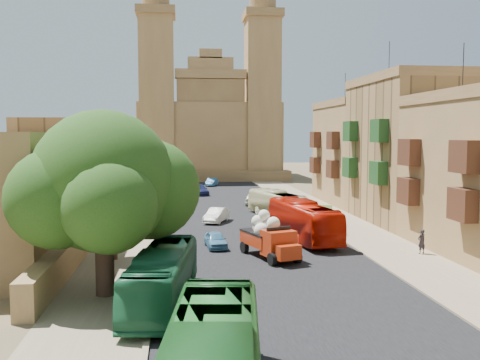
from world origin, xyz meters
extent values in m
plane|color=brown|center=(0.00, 0.00, 0.00)|extent=(260.00, 260.00, 0.00)
cube|color=black|center=(0.00, 30.00, 0.01)|extent=(14.00, 140.00, 0.01)
cube|color=#7F6D53|center=(9.50, 30.00, 0.01)|extent=(5.00, 140.00, 0.01)
cube|color=#7F6D53|center=(-9.50, 30.00, 0.01)|extent=(5.00, 140.00, 0.01)
cube|color=#7F6D53|center=(7.00, 30.00, 0.06)|extent=(0.25, 140.00, 0.12)
cube|color=#7F6D53|center=(-7.00, 30.00, 0.06)|extent=(0.25, 140.00, 0.12)
cylinder|color=black|center=(15.00, 13.80, 13.10)|extent=(0.06, 0.06, 3.60)
cube|color=#462517|center=(11.55, 7.08, 3.99)|extent=(0.90, 2.20, 2.00)
cube|color=#462517|center=(11.55, 14.92, 3.99)|extent=(0.90, 2.20, 2.00)
cube|color=#462517|center=(11.55, 7.08, 6.93)|extent=(0.90, 2.20, 2.00)
cube|color=#462517|center=(11.55, 14.92, 6.93)|extent=(0.90, 2.20, 2.00)
cube|color=olive|center=(16.00, 25.00, 6.50)|extent=(8.00, 14.00, 13.00)
cube|color=brown|center=(16.00, 25.00, 13.40)|extent=(8.20, 14.00, 0.80)
cylinder|color=black|center=(15.00, 27.80, 15.60)|extent=(0.06, 0.06, 3.60)
cube|color=#1C461D|center=(11.55, 21.08, 4.94)|extent=(0.90, 2.20, 2.00)
cube|color=#1C461D|center=(11.55, 28.92, 4.94)|extent=(0.90, 2.20, 2.00)
cube|color=#1C461D|center=(11.55, 21.08, 8.58)|extent=(0.90, 2.20, 2.00)
cube|color=#1C461D|center=(11.55, 28.92, 8.58)|extent=(0.90, 2.20, 2.00)
cube|color=olive|center=(16.00, 39.00, 5.75)|extent=(8.00, 14.00, 11.50)
cube|color=brown|center=(16.00, 39.00, 11.90)|extent=(8.20, 14.00, 0.80)
cylinder|color=black|center=(15.00, 41.80, 14.10)|extent=(0.06, 0.06, 3.60)
cube|color=#462517|center=(11.55, 35.08, 4.37)|extent=(0.90, 2.20, 2.00)
cube|color=#462517|center=(11.55, 42.92, 4.37)|extent=(0.90, 2.20, 2.00)
cube|color=#462517|center=(11.55, 35.08, 7.59)|extent=(0.90, 2.20, 2.00)
cube|color=#462517|center=(11.55, 42.92, 7.59)|extent=(0.90, 2.20, 2.00)
cube|color=olive|center=(-12.50, 20.00, 0.90)|extent=(1.00, 40.00, 1.80)
cube|color=brown|center=(-18.00, 18.00, 4.20)|extent=(10.00, 28.00, 8.40)
cube|color=olive|center=(-18.00, 44.00, 5.00)|extent=(10.00, 22.00, 10.00)
cube|color=olive|center=(0.00, 81.00, 7.00)|extent=(26.00, 20.00, 14.00)
cube|color=brown|center=(0.00, 70.50, 0.90)|extent=(28.00, 4.00, 1.80)
cube|color=brown|center=(0.00, 72.20, 10.00)|extent=(12.00, 2.00, 16.00)
cube|color=olive|center=(0.00, 72.20, 18.90)|extent=(12.60, 2.40, 1.60)
cube|color=olive|center=(0.00, 72.20, 20.60)|extent=(8.00, 2.00, 2.40)
cube|color=olive|center=(0.00, 72.20, 22.40)|extent=(4.00, 2.00, 1.60)
cube|color=olive|center=(-9.50, 73.50, 14.50)|extent=(6.00, 6.00, 29.00)
cube|color=brown|center=(-9.50, 73.50, 29.60)|extent=(6.80, 6.80, 1.40)
cylinder|color=brown|center=(-9.50, 73.50, 31.20)|extent=(4.80, 4.80, 1.80)
cube|color=olive|center=(9.50, 73.50, 14.50)|extent=(6.00, 6.00, 29.00)
cube|color=brown|center=(9.50, 73.50, 29.60)|extent=(6.80, 6.80, 1.40)
cylinder|color=brown|center=(9.50, 73.50, 31.20)|extent=(4.80, 4.80, 1.80)
cylinder|color=#37241B|center=(-9.50, 4.00, 1.81)|extent=(0.95, 0.95, 3.63)
sphere|color=#18360E|center=(-9.50, 4.00, 5.92)|extent=(7.25, 7.25, 7.25)
sphere|color=#18360E|center=(-7.21, 5.14, 5.34)|extent=(5.34, 5.34, 5.34)
sphere|color=#18360E|center=(-11.60, 3.14, 5.15)|extent=(4.96, 4.96, 4.96)
sphere|color=#18360E|center=(-8.93, 1.71, 4.96)|extent=(4.58, 4.58, 4.58)
sphere|color=#18360E|center=(-10.55, 6.10, 6.68)|extent=(4.20, 4.20, 4.20)
cylinder|color=#37241B|center=(-10.00, 12.00, 1.24)|extent=(0.44, 0.44, 2.47)
sphere|color=#18360E|center=(-10.00, 12.00, 3.73)|extent=(3.60, 3.60, 3.60)
cylinder|color=#37241B|center=(-10.00, 24.00, 1.23)|extent=(0.44, 0.44, 2.45)
sphere|color=#18360E|center=(-10.00, 24.00, 3.70)|extent=(3.57, 3.57, 3.57)
cylinder|color=#37241B|center=(-10.00, 36.00, 1.16)|extent=(0.44, 0.44, 2.33)
sphere|color=#18360E|center=(-10.00, 36.00, 3.51)|extent=(3.39, 3.39, 3.39)
cylinder|color=#37241B|center=(-10.00, 48.00, 1.04)|extent=(0.44, 0.44, 2.08)
sphere|color=#18360E|center=(-10.00, 48.00, 3.14)|extent=(3.03, 3.03, 3.03)
cube|color=#A6280C|center=(0.04, 12.14, 1.15)|extent=(2.97, 3.77, 0.82)
cube|color=black|center=(0.04, 12.14, 1.60)|extent=(3.03, 3.83, 0.11)
cube|color=#A6280C|center=(0.72, 10.15, 1.24)|extent=(2.32, 2.09, 1.65)
cube|color=#A6280C|center=(1.07, 9.11, 0.87)|extent=(1.83, 1.54, 0.92)
cube|color=black|center=(0.72, 10.15, 1.88)|extent=(1.68, 0.65, 0.82)
cylinder|color=black|center=(0.11, 9.07, 0.41)|extent=(0.57, 0.88, 0.82)
cylinder|color=black|center=(1.85, 9.66, 0.41)|extent=(0.57, 0.88, 0.82)
cylinder|color=black|center=(-1.18, 12.89, 0.41)|extent=(0.57, 0.88, 0.82)
cylinder|color=black|center=(0.55, 13.48, 0.41)|extent=(0.57, 0.88, 0.82)
sphere|color=beige|center=(-0.22, 11.47, 1.83)|extent=(1.01, 1.01, 1.01)
sphere|color=beige|center=(0.56, 12.03, 1.83)|extent=(1.01, 1.01, 1.01)
sphere|color=beige|center=(-0.14, 12.66, 1.83)|extent=(1.01, 1.01, 1.01)
sphere|color=beige|center=(-0.34, 12.11, 2.34)|extent=(0.92, 0.92, 0.92)
sphere|color=beige|center=(0.61, 11.47, 2.29)|extent=(0.92, 0.92, 0.92)
sphere|color=beige|center=(0.07, 12.06, 2.75)|extent=(0.82, 0.82, 0.82)
cube|color=#39521E|center=(6.50, 21.39, 0.93)|extent=(3.24, 4.89, 1.86)
cylinder|color=black|center=(5.18, 20.16, 0.37)|extent=(0.51, 0.80, 0.74)
cylinder|color=black|center=(6.86, 19.62, 0.37)|extent=(0.51, 0.80, 0.74)
cylinder|color=black|center=(6.14, 23.15, 0.37)|extent=(0.51, 0.80, 0.74)
cylinder|color=black|center=(7.82, 22.61, 0.37)|extent=(0.51, 0.80, 0.74)
imported|color=#165430|center=(-6.50, 2.01, 1.38)|extent=(3.62, 10.15, 2.76)
imported|color=#AC1303|center=(4.00, 17.19, 1.51)|extent=(3.82, 11.05, 3.01)
imported|color=beige|center=(4.00, 28.59, 1.33)|extent=(4.74, 9.77, 2.65)
imported|color=teal|center=(-3.06, 14.89, 0.58)|extent=(1.71, 3.55, 1.17)
imported|color=white|center=(-2.21, 26.19, 0.67)|extent=(2.82, 4.30, 1.34)
imported|color=beige|center=(5.00, 29.06, 0.59)|extent=(2.44, 4.46, 1.18)
imported|color=#161C46|center=(-2.88, 49.21, 0.67)|extent=(2.62, 4.86, 1.34)
imported|color=beige|center=(2.91, 38.33, 0.69)|extent=(2.41, 4.32, 1.39)
imported|color=teal|center=(-0.50, 61.80, 0.63)|extent=(2.40, 4.08, 1.27)
imported|color=black|center=(11.00, 11.26, 0.86)|extent=(0.73, 0.60, 1.72)
imported|color=#2B2B2E|center=(7.50, 18.94, 0.73)|extent=(0.52, 0.91, 1.47)
camera|label=1|loc=(-5.64, -23.58, 8.28)|focal=40.00mm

